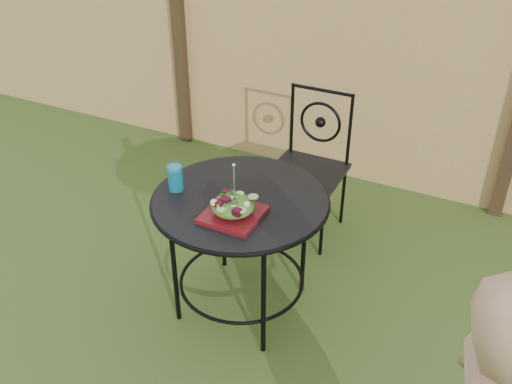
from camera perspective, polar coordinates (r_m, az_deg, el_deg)
ground at (r=3.10m, az=-7.92°, el=-16.13°), size 60.00×60.00×0.00m
fence at (r=4.26m, az=7.90°, el=13.37°), size 8.00×0.12×1.90m
patio_table at (r=2.99m, az=-1.54°, el=-2.84°), size 0.92×0.92×0.72m
patio_chair at (r=3.71m, az=5.41°, el=3.02°), size 0.46×0.46×0.95m
salad_plate at (r=2.76m, az=-2.30°, el=-2.28°), size 0.27×0.27×0.02m
salad at (r=2.73m, az=-2.32°, el=-1.38°), size 0.21×0.21×0.08m
fork at (r=2.66m, az=-2.20°, el=0.90°), size 0.01×0.01×0.18m
drinking_glass at (r=2.97m, az=-8.07°, el=1.43°), size 0.08×0.08×0.14m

